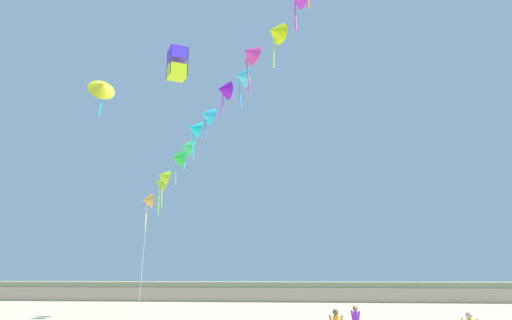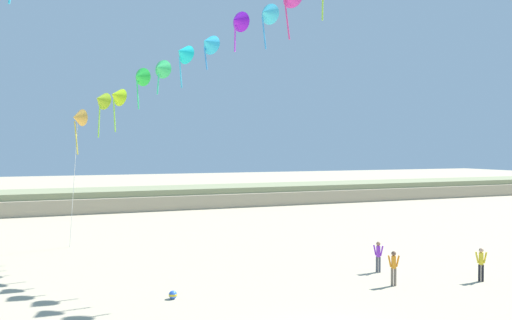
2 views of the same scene
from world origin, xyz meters
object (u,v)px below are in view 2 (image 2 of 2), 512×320
(person_near_left, at_px, (481,262))
(person_mid_center, at_px, (378,255))
(person_near_right, at_px, (394,266))
(beach_ball, at_px, (173,295))

(person_near_left, height_order, person_mid_center, person_near_left)
(person_near_right, xyz_separation_m, beach_ball, (-10.13, 1.83, -0.77))
(person_near_left, distance_m, person_mid_center, 4.96)
(beach_ball, bearing_deg, person_near_right, -10.23)
(person_near_left, xyz_separation_m, beach_ball, (-14.57, 2.77, -0.77))
(person_near_right, xyz_separation_m, person_mid_center, (0.99, 2.62, -0.02))
(person_near_right, bearing_deg, person_mid_center, 69.25)
(person_near_left, distance_m, beach_ball, 14.85)
(person_mid_center, height_order, beach_ball, person_mid_center)
(person_near_left, xyz_separation_m, person_mid_center, (-3.45, 3.56, -0.02))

